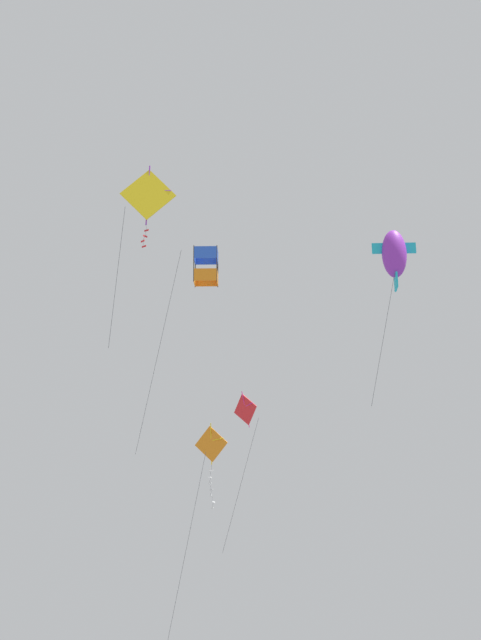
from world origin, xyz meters
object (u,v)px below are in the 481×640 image
(kite_box_upper_right, at_px, (206,267))
(kite_diamond_low_drifter, at_px, (211,448))
(kite_diamond_far_centre, at_px, (148,195))
(kite_diamond_near_right, at_px, (245,411))
(kite_fish_mid_left, at_px, (394,254))

(kite_box_upper_right, bearing_deg, kite_diamond_low_drifter, 86.45)
(kite_diamond_far_centre, height_order, kite_diamond_near_right, kite_diamond_far_centre)
(kite_fish_mid_left, relative_size, kite_diamond_near_right, 0.97)
(kite_box_upper_right, distance_m, kite_fish_mid_left, 8.54)
(kite_diamond_near_right, bearing_deg, kite_box_upper_right, -82.99)
(kite_diamond_low_drifter, bearing_deg, kite_fish_mid_left, -42.14)
(kite_diamond_near_right, bearing_deg, kite_diamond_far_centre, -82.16)
(kite_fish_mid_left, bearing_deg, kite_box_upper_right, 153.12)
(kite_diamond_low_drifter, xyz_separation_m, kite_fish_mid_left, (-9.63, 2.53, 5.27))
(kite_diamond_near_right, bearing_deg, kite_fish_mid_left, -34.42)
(kite_diamond_low_drifter, height_order, kite_diamond_near_right, kite_diamond_near_right)
(kite_diamond_far_centre, relative_size, kite_diamond_near_right, 0.95)
(kite_box_upper_right, height_order, kite_fish_mid_left, kite_box_upper_right)
(kite_box_upper_right, bearing_deg, kite_diamond_far_centre, -105.20)
(kite_diamond_low_drifter, relative_size, kite_diamond_near_right, 1.26)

